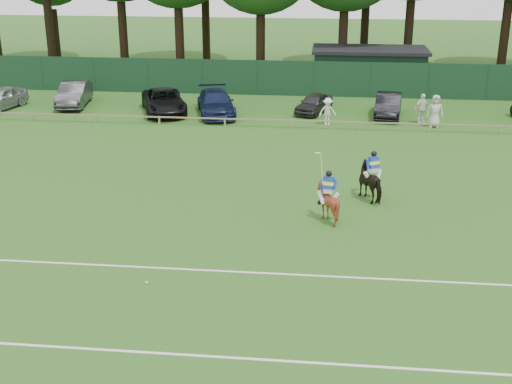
# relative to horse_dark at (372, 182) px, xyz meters

# --- Properties ---
(ground) EXTENTS (160.00, 160.00, 0.00)m
(ground) POSITION_rel_horse_dark_xyz_m (-5.10, -6.45, -0.78)
(ground) COLOR #1E4C14
(ground) RESTS_ON ground
(horse_dark) EXTENTS (1.70, 2.03, 1.57)m
(horse_dark) POSITION_rel_horse_dark_xyz_m (0.00, 0.00, 0.00)
(horse_dark) COLOR black
(horse_dark) RESTS_ON ground
(horse_chestnut) EXTENTS (1.45, 1.56, 1.46)m
(horse_chestnut) POSITION_rel_horse_dark_xyz_m (-1.86, -2.57, -0.05)
(horse_chestnut) COLOR maroon
(horse_chestnut) RESTS_ON ground
(sedan_silver) EXTENTS (2.56, 4.51, 1.45)m
(sedan_silver) POSITION_rel_horse_dark_xyz_m (-23.42, 14.36, -0.06)
(sedan_silver) COLOR #AAADB0
(sedan_silver) RESTS_ON ground
(sedan_grey) EXTENTS (2.41, 5.02, 1.59)m
(sedan_grey) POSITION_rel_horse_dark_xyz_m (-18.95, 15.81, 0.01)
(sedan_grey) COLOR #323134
(sedan_grey) RESTS_ON ground
(suv_black) EXTENTS (4.16, 5.92, 1.50)m
(suv_black) POSITION_rel_horse_dark_xyz_m (-12.48, 14.43, -0.04)
(suv_black) COLOR black
(suv_black) RESTS_ON ground
(sedan_navy) EXTENTS (3.43, 5.64, 1.53)m
(sedan_navy) POSITION_rel_horse_dark_xyz_m (-9.08, 14.30, -0.02)
(sedan_navy) COLOR #131D3D
(sedan_navy) RESTS_ON ground
(hatch_grey) EXTENTS (2.70, 3.96, 1.25)m
(hatch_grey) POSITION_rel_horse_dark_xyz_m (-2.91, 15.47, -0.16)
(hatch_grey) COLOR #2D2D2F
(hatch_grey) RESTS_ON ground
(estate_black) EXTENTS (2.04, 4.56, 1.45)m
(estate_black) POSITION_rel_horse_dark_xyz_m (1.76, 15.04, -0.06)
(estate_black) COLOR black
(estate_black) RESTS_ON ground
(spectator_left) EXTENTS (1.18, 0.87, 1.64)m
(spectator_left) POSITION_rel_horse_dark_xyz_m (-2.01, 12.57, 0.03)
(spectator_left) COLOR silver
(spectator_left) RESTS_ON ground
(spectator_mid) EXTENTS (1.14, 0.93, 1.81)m
(spectator_mid) POSITION_rel_horse_dark_xyz_m (3.63, 13.52, 0.12)
(spectator_mid) COLOR white
(spectator_mid) RESTS_ON ground
(spectator_right) EXTENTS (0.96, 0.64, 1.93)m
(spectator_right) POSITION_rel_horse_dark_xyz_m (4.32, 12.70, 0.18)
(spectator_right) COLOR beige
(spectator_right) RESTS_ON ground
(rider_dark) EXTENTS (0.86, 0.64, 1.41)m
(rider_dark) POSITION_rel_horse_dark_xyz_m (0.01, -0.01, 0.72)
(rider_dark) COLOR silver
(rider_dark) RESTS_ON ground
(rider_chestnut) EXTENTS (0.93, 0.69, 2.05)m
(rider_chestnut) POSITION_rel_horse_dark_xyz_m (-1.86, -2.58, 0.64)
(rider_chestnut) COLOR silver
(rider_chestnut) RESTS_ON ground
(polo_ball) EXTENTS (0.09, 0.09, 0.09)m
(polo_ball) POSITION_rel_horse_dark_xyz_m (-7.60, -8.60, -0.74)
(polo_ball) COLOR silver
(polo_ball) RESTS_ON ground
(pitch_lines) EXTENTS (60.00, 5.10, 0.01)m
(pitch_lines) POSITION_rel_horse_dark_xyz_m (-5.10, -9.95, -0.78)
(pitch_lines) COLOR silver
(pitch_lines) RESTS_ON ground
(pitch_rail) EXTENTS (62.10, 0.10, 0.50)m
(pitch_rail) POSITION_rel_horse_dark_xyz_m (-5.10, 11.55, -0.34)
(pitch_rail) COLOR #997F5B
(pitch_rail) RESTS_ON ground
(perimeter_fence) EXTENTS (92.08, 0.08, 2.50)m
(perimeter_fence) POSITION_rel_horse_dark_xyz_m (-5.10, 20.55, 0.47)
(perimeter_fence) COLOR #14351E
(perimeter_fence) RESTS_ON ground
(utility_shed) EXTENTS (8.40, 4.40, 3.04)m
(utility_shed) POSITION_rel_horse_dark_xyz_m (0.90, 23.55, 0.75)
(utility_shed) COLOR #14331E
(utility_shed) RESTS_ON ground
(tree_row) EXTENTS (96.00, 12.00, 21.00)m
(tree_row) POSITION_rel_horse_dark_xyz_m (-3.10, 28.55, -0.78)
(tree_row) COLOR #26561C
(tree_row) RESTS_ON ground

